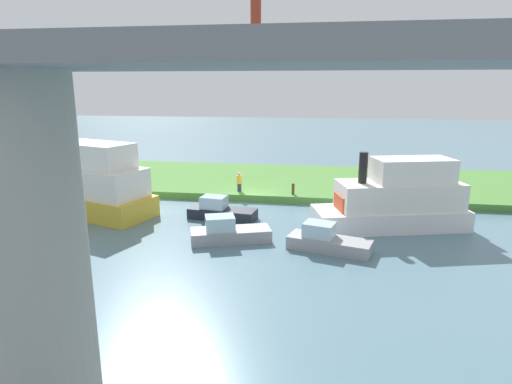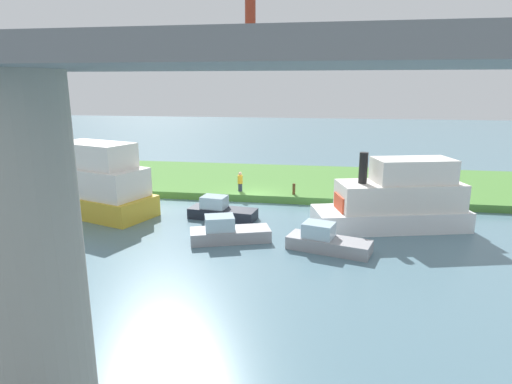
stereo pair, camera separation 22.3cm
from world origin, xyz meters
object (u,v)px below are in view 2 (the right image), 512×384
at_px(person_on_bank, 240,181).
at_px(pontoon_yellow, 396,200).
at_px(bridge_pylon, 22,254).
at_px(motorboat_red, 87,184).
at_px(houseboat_blue, 228,232).
at_px(mooring_post, 294,189).
at_px(skiff_small, 221,211).
at_px(riverboat_paddlewheel, 326,241).

relative_size(person_on_bank, pontoon_yellow, 0.16).
distance_m(bridge_pylon, motorboat_red, 18.02).
height_order(person_on_bank, houseboat_blue, person_on_bank).
relative_size(mooring_post, houseboat_blue, 0.17).
bearing_deg(motorboat_red, skiff_small, -179.87).
relative_size(bridge_pylon, mooring_post, 10.79).
bearing_deg(pontoon_yellow, person_on_bank, -27.35).
bearing_deg(motorboat_red, houseboat_blue, 159.29).
xyz_separation_m(mooring_post, pontoon_yellow, (-6.03, 4.78, 0.72)).
xyz_separation_m(skiff_small, houseboat_blue, (-1.29, 3.74, 0.00)).
bearing_deg(skiff_small, houseboat_blue, 109.09).
bearing_deg(riverboat_paddlewheel, bridge_pylon, 59.70).
bearing_deg(skiff_small, pontoon_yellow, 179.21).
distance_m(riverboat_paddlewheel, houseboat_blue, 5.03).
bearing_deg(skiff_small, person_on_bank, -92.25).
height_order(bridge_pylon, houseboat_blue, bridge_pylon).
distance_m(person_on_bank, mooring_post, 3.85).
bearing_deg(bridge_pylon, person_on_bank, -92.16).
bearing_deg(pontoon_yellow, riverboat_paddlewheel, 47.42).
height_order(skiff_small, pontoon_yellow, pontoon_yellow).
bearing_deg(houseboat_blue, person_on_bank, -82.80).
bearing_deg(person_on_bank, riverboat_paddlewheel, 123.66).
xyz_separation_m(bridge_pylon, pontoon_yellow, (-10.65, -15.89, -2.46)).
bearing_deg(motorboat_red, riverboat_paddlewheel, 164.22).
xyz_separation_m(riverboat_paddlewheel, houseboat_blue, (5.01, -0.48, 0.01)).
bearing_deg(mooring_post, person_on_bank, -4.73).
xyz_separation_m(person_on_bank, motorboat_red, (8.75, 4.98, 0.61)).
relative_size(motorboat_red, houseboat_blue, 2.33).
bearing_deg(houseboat_blue, skiff_small, -70.91).
bearing_deg(bridge_pylon, houseboat_blue, -98.76).
bearing_deg(mooring_post, riverboat_paddlewheel, 104.46).
height_order(bridge_pylon, pontoon_yellow, bridge_pylon).
height_order(bridge_pylon, riverboat_paddlewheel, bridge_pylon).
bearing_deg(motorboat_red, person_on_bank, -150.35).
distance_m(skiff_small, riverboat_paddlewheel, 7.59).
relative_size(mooring_post, pontoon_yellow, 0.08).
bearing_deg(pontoon_yellow, skiff_small, -0.79).
height_order(mooring_post, pontoon_yellow, pontoon_yellow).
distance_m(bridge_pylon, riverboat_paddlewheel, 14.15).
xyz_separation_m(skiff_small, riverboat_paddlewheel, (-6.31, 4.22, -0.01)).
xyz_separation_m(motorboat_red, skiff_small, (-8.55, -0.02, -1.33)).
relative_size(person_on_bank, skiff_small, 0.33).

